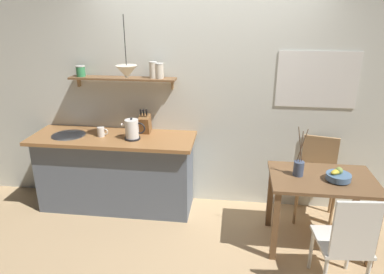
# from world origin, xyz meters

# --- Properties ---
(ground_plane) EXTENTS (14.00, 14.00, 0.00)m
(ground_plane) POSITION_xyz_m (0.00, 0.00, 0.00)
(ground_plane) COLOR tan
(back_wall) EXTENTS (6.80, 0.11, 2.70)m
(back_wall) POSITION_xyz_m (0.20, 0.65, 1.35)
(back_wall) COLOR silver
(back_wall) RESTS_ON ground_plane
(kitchen_counter) EXTENTS (1.83, 0.63, 0.90)m
(kitchen_counter) POSITION_xyz_m (-1.00, 0.32, 0.46)
(kitchen_counter) COLOR slate
(kitchen_counter) RESTS_ON ground_plane
(wall_shelf) EXTENTS (1.19, 0.20, 0.31)m
(wall_shelf) POSITION_xyz_m (-0.86, 0.49, 1.55)
(wall_shelf) COLOR brown
(dining_table) EXTENTS (0.98, 0.65, 0.75)m
(dining_table) POSITION_xyz_m (1.19, -0.14, 0.62)
(dining_table) COLOR brown
(dining_table) RESTS_ON ground_plane
(dining_chair_near) EXTENTS (0.43, 0.46, 0.93)m
(dining_chair_near) POSITION_xyz_m (1.27, -0.76, 0.50)
(dining_chair_near) COLOR white
(dining_chair_near) RESTS_ON ground_plane
(dining_chair_far) EXTENTS (0.51, 0.51, 0.91)m
(dining_chair_far) POSITION_xyz_m (1.28, 0.42, 0.51)
(dining_chair_far) COLOR tan
(dining_chair_far) RESTS_ON ground_plane
(fruit_bowl) EXTENTS (0.22, 0.22, 0.13)m
(fruit_bowl) POSITION_xyz_m (1.31, -0.18, 0.79)
(fruit_bowl) COLOR #51759E
(fruit_bowl) RESTS_ON dining_table
(twig_vase) EXTENTS (0.10, 0.10, 0.49)m
(twig_vase) POSITION_xyz_m (0.96, -0.12, 0.83)
(twig_vase) COLOR #475675
(twig_vase) RESTS_ON dining_table
(electric_kettle) EXTENTS (0.26, 0.17, 0.24)m
(electric_kettle) POSITION_xyz_m (-0.75, 0.24, 1.01)
(electric_kettle) COLOR black
(electric_kettle) RESTS_ON kitchen_counter
(knife_block) EXTENTS (0.12, 0.18, 0.29)m
(knife_block) POSITION_xyz_m (-0.66, 0.45, 1.01)
(knife_block) COLOR brown
(knife_block) RESTS_ON kitchen_counter
(coffee_mug_by_sink) EXTENTS (0.12, 0.08, 0.11)m
(coffee_mug_by_sink) POSITION_xyz_m (-1.12, 0.29, 0.95)
(coffee_mug_by_sink) COLOR white
(coffee_mug_by_sink) RESTS_ON kitchen_counter
(pendant_lamp) EXTENTS (0.22, 0.22, 0.61)m
(pendant_lamp) POSITION_xyz_m (-0.75, 0.19, 1.64)
(pendant_lamp) COLOR black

